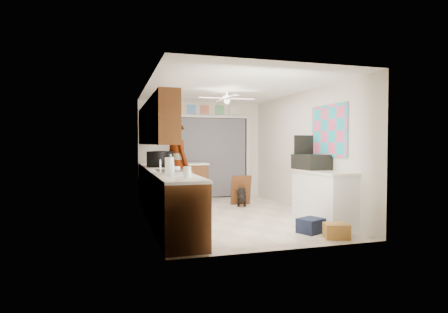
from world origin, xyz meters
TOP-DOWN VIEW (x-y plane):
  - floor at (0.00, 0.00)m, footprint 5.00×5.00m
  - ceiling at (0.00, 0.00)m, footprint 5.00×5.00m
  - wall_back at (0.00, 2.50)m, footprint 3.20×0.00m
  - wall_front at (0.00, -2.50)m, footprint 3.20×0.00m
  - wall_left at (-1.60, 0.00)m, footprint 0.00×5.00m
  - wall_right at (1.60, 0.00)m, footprint 0.00×5.00m
  - left_base_cabinets at (-1.30, 0.00)m, footprint 0.60×4.80m
  - left_countertop at (-1.29, 0.00)m, footprint 0.62×4.80m
  - upper_cabinets at (-1.44, 0.20)m, footprint 0.32×4.00m
  - sink_basin at (-1.29, -1.00)m, footprint 0.50×0.76m
  - faucet at (-1.48, -1.00)m, footprint 0.03×0.03m
  - peninsula_base at (-0.50, 2.00)m, footprint 1.00×0.60m
  - peninsula_top at (-0.50, 2.00)m, footprint 1.04×0.64m
  - back_opening_recess at (0.25, 2.47)m, footprint 2.00×0.06m
  - curtain_panel at (0.25, 2.43)m, footprint 1.90×0.03m
  - door_trim_left at (-0.77, 2.44)m, footprint 0.06×0.04m
  - door_trim_right at (1.27, 2.44)m, footprint 0.06×0.04m
  - door_trim_head at (0.25, 2.44)m, footprint 2.10×0.04m
  - header_frame_0 at (-0.60, 2.47)m, footprint 0.22×0.02m
  - header_frame_1 at (-0.25, 2.47)m, footprint 0.22×0.02m
  - header_frame_2 at (0.10, 2.47)m, footprint 0.22×0.02m
  - header_frame_3 at (0.50, 2.47)m, footprint 0.22×0.02m
  - header_frame_4 at (0.90, 2.47)m, footprint 0.22×0.02m
  - route66_sign at (-0.95, 2.47)m, footprint 0.22×0.02m
  - right_counter_base at (1.35, -1.20)m, footprint 0.50×1.40m
  - right_counter_top at (1.34, -1.20)m, footprint 0.54×1.44m
  - abstract_painting at (1.58, -1.00)m, footprint 0.03×1.15m
  - ceiling_fan at (0.00, 0.20)m, footprint 1.14×1.14m
  - microwave at (-1.28, 0.67)m, footprint 0.59×0.69m
  - soap_bottle at (-1.35, -1.27)m, footprint 0.15×0.15m
  - cup at (-1.15, -0.64)m, footprint 0.13×0.13m
  - jar_a at (-1.19, -1.76)m, footprint 0.13×0.13m
  - paper_towel_roll at (-1.42, -1.57)m, footprint 0.14×0.14m
  - suitcase at (1.32, -0.83)m, footprint 0.53×0.68m
  - suitcase_rim at (1.32, -0.83)m, footprint 0.48×0.61m
  - suitcase_lid at (1.32, -0.54)m, footprint 0.42×0.06m
  - cardboard_box at (0.99, -2.17)m, footprint 0.42×0.36m
  - navy_crate at (0.80, -1.75)m, footprint 0.47×0.44m
  - cabinet_door_panel at (0.63, 1.13)m, footprint 0.47×0.22m
  - man at (-0.77, 1.55)m, footprint 0.69×0.81m
  - dog at (0.61, 1.03)m, footprint 0.43×0.63m

SIDE VIEW (x-z plane):
  - floor at x=0.00m, z-range 0.00..0.00m
  - cardboard_box at x=0.99m, z-range 0.00..0.22m
  - navy_crate at x=0.80m, z-range 0.00..0.23m
  - dog at x=0.61m, z-range 0.00..0.45m
  - cabinet_door_panel at x=0.63m, z-range 0.00..0.69m
  - left_base_cabinets at x=-1.30m, z-range 0.00..0.90m
  - peninsula_base at x=-0.50m, z-range 0.00..0.90m
  - right_counter_base at x=1.35m, z-range 0.00..0.90m
  - left_countertop at x=-1.29m, z-range 0.90..0.94m
  - peninsula_top at x=-0.50m, z-range 0.90..0.94m
  - right_counter_top at x=1.34m, z-range 0.90..0.94m
  - man at x=-0.77m, z-range 0.00..1.89m
  - sink_basin at x=-1.29m, z-range 0.92..0.98m
  - suitcase_rim at x=1.32m, z-range 0.96..0.98m
  - cup at x=-1.15m, z-range 0.94..1.03m
  - jar_a at x=-1.19m, z-range 0.94..1.09m
  - faucet at x=-1.48m, z-range 0.94..1.16m
  - back_opening_recess at x=0.25m, z-range 0.00..2.10m
  - door_trim_left at x=-0.77m, z-range 0.00..2.10m
  - door_trim_right at x=1.27m, z-range 0.00..2.10m
  - curtain_panel at x=0.25m, z-range 0.03..2.08m
  - suitcase at x=1.32m, z-range 0.94..1.21m
  - paper_towel_roll at x=-1.42m, z-range 0.94..1.22m
  - soap_bottle at x=-1.35m, z-range 0.94..1.25m
  - microwave at x=-1.28m, z-range 0.94..1.26m
  - wall_back at x=0.00m, z-range -0.35..2.85m
  - wall_front at x=0.00m, z-range -0.35..2.85m
  - wall_left at x=-1.60m, z-range -1.25..3.75m
  - wall_right at x=1.60m, z-range -1.25..3.75m
  - suitcase_lid at x=1.32m, z-range 1.08..1.58m
  - abstract_painting at x=1.58m, z-range 1.17..2.12m
  - upper_cabinets at x=-1.44m, z-range 1.40..2.20m
  - door_trim_head at x=0.25m, z-range 2.09..2.15m
  - header_frame_0 at x=-0.60m, z-range 2.19..2.41m
  - header_frame_1 at x=-0.25m, z-range 2.19..2.41m
  - header_frame_2 at x=0.10m, z-range 2.19..2.41m
  - header_frame_3 at x=0.50m, z-range 2.19..2.41m
  - header_frame_4 at x=0.90m, z-range 2.19..2.41m
  - route66_sign at x=-0.95m, z-range 2.17..2.43m
  - ceiling_fan at x=0.00m, z-range 2.20..2.44m
  - ceiling at x=0.00m, z-range 2.50..2.50m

